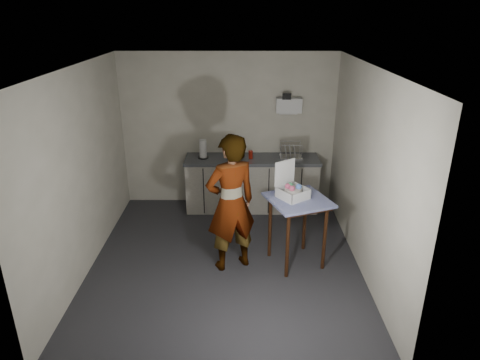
{
  "coord_description": "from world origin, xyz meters",
  "views": [
    {
      "loc": [
        0.21,
        -5.04,
        3.24
      ],
      "look_at": [
        0.2,
        0.45,
        1.02
      ],
      "focal_mm": 32.0,
      "sensor_mm": 36.0,
      "label": 1
    }
  ],
  "objects_px": {
    "soda_can": "(251,155)",
    "soap_bottle": "(237,150)",
    "standing_man": "(231,204)",
    "kitchen_counter": "(252,185)",
    "side_table": "(298,207)",
    "bakery_box": "(292,190)",
    "dark_bottle": "(243,150)",
    "paper_towel": "(203,149)",
    "dish_rack": "(290,154)"
  },
  "relations": [
    {
      "from": "side_table",
      "to": "standing_man",
      "type": "bearing_deg",
      "value": 165.38
    },
    {
      "from": "dark_bottle",
      "to": "paper_towel",
      "type": "relative_size",
      "value": 0.68
    },
    {
      "from": "dark_bottle",
      "to": "paper_towel",
      "type": "height_order",
      "value": "paper_towel"
    },
    {
      "from": "side_table",
      "to": "standing_man",
      "type": "relative_size",
      "value": 0.51
    },
    {
      "from": "soda_can",
      "to": "dark_bottle",
      "type": "relative_size",
      "value": 0.62
    },
    {
      "from": "dark_bottle",
      "to": "dish_rack",
      "type": "xyz_separation_m",
      "value": [
        0.8,
        -0.05,
        -0.05
      ]
    },
    {
      "from": "standing_man",
      "to": "bakery_box",
      "type": "height_order",
      "value": "standing_man"
    },
    {
      "from": "dark_bottle",
      "to": "bakery_box",
      "type": "xyz_separation_m",
      "value": [
        0.63,
        -1.75,
        0.03
      ]
    },
    {
      "from": "dish_rack",
      "to": "bakery_box",
      "type": "distance_m",
      "value": 1.71
    },
    {
      "from": "standing_man",
      "to": "paper_towel",
      "type": "bearing_deg",
      "value": -99.46
    },
    {
      "from": "kitchen_counter",
      "to": "bakery_box",
      "type": "distance_m",
      "value": 1.84
    },
    {
      "from": "bakery_box",
      "to": "soap_bottle",
      "type": "bearing_deg",
      "value": 78.38
    },
    {
      "from": "standing_man",
      "to": "soap_bottle",
      "type": "xyz_separation_m",
      "value": [
        0.06,
        1.75,
        0.15
      ]
    },
    {
      "from": "dark_bottle",
      "to": "bakery_box",
      "type": "bearing_deg",
      "value": -70.34
    },
    {
      "from": "paper_towel",
      "to": "soap_bottle",
      "type": "bearing_deg",
      "value": -6.69
    },
    {
      "from": "soap_bottle",
      "to": "dish_rack",
      "type": "height_order",
      "value": "soap_bottle"
    },
    {
      "from": "kitchen_counter",
      "to": "soap_bottle",
      "type": "relative_size",
      "value": 6.88
    },
    {
      "from": "dark_bottle",
      "to": "paper_towel",
      "type": "xyz_separation_m",
      "value": [
        -0.66,
        -0.09,
        0.04
      ]
    },
    {
      "from": "paper_towel",
      "to": "dish_rack",
      "type": "bearing_deg",
      "value": 1.4
    },
    {
      "from": "standing_man",
      "to": "bakery_box",
      "type": "xyz_separation_m",
      "value": [
        0.79,
        0.14,
        0.13
      ]
    },
    {
      "from": "dark_bottle",
      "to": "soap_bottle",
      "type": "bearing_deg",
      "value": -121.61
    },
    {
      "from": "side_table",
      "to": "soap_bottle",
      "type": "distance_m",
      "value": 1.86
    },
    {
      "from": "kitchen_counter",
      "to": "bakery_box",
      "type": "xyz_separation_m",
      "value": [
        0.47,
        -1.67,
        0.62
      ]
    },
    {
      "from": "standing_man",
      "to": "dish_rack",
      "type": "relative_size",
      "value": 5.03
    },
    {
      "from": "standing_man",
      "to": "soda_can",
      "type": "height_order",
      "value": "standing_man"
    },
    {
      "from": "standing_man",
      "to": "paper_towel",
      "type": "distance_m",
      "value": 1.89
    },
    {
      "from": "paper_towel",
      "to": "kitchen_counter",
      "type": "bearing_deg",
      "value": -0.11
    },
    {
      "from": "dish_rack",
      "to": "dark_bottle",
      "type": "bearing_deg",
      "value": 176.38
    },
    {
      "from": "soda_can",
      "to": "dish_rack",
      "type": "height_order",
      "value": "dish_rack"
    },
    {
      "from": "soap_bottle",
      "to": "dish_rack",
      "type": "relative_size",
      "value": 0.89
    },
    {
      "from": "soda_can",
      "to": "dish_rack",
      "type": "distance_m",
      "value": 0.67
    },
    {
      "from": "dish_rack",
      "to": "side_table",
      "type": "bearing_deg",
      "value": -92.73
    },
    {
      "from": "side_table",
      "to": "paper_towel",
      "type": "relative_size",
      "value": 3.02
    },
    {
      "from": "soap_bottle",
      "to": "paper_towel",
      "type": "xyz_separation_m",
      "value": [
        -0.57,
        0.07,
        -0.01
      ]
    },
    {
      "from": "dish_rack",
      "to": "soda_can",
      "type": "bearing_deg",
      "value": -174.84
    },
    {
      "from": "dark_bottle",
      "to": "side_table",
      "type": "bearing_deg",
      "value": -68.47
    },
    {
      "from": "dark_bottle",
      "to": "bakery_box",
      "type": "relative_size",
      "value": 0.45
    },
    {
      "from": "side_table",
      "to": "bakery_box",
      "type": "distance_m",
      "value": 0.25
    },
    {
      "from": "side_table",
      "to": "bakery_box",
      "type": "relative_size",
      "value": 2.0
    },
    {
      "from": "soap_bottle",
      "to": "standing_man",
      "type": "bearing_deg",
      "value": -92.12
    },
    {
      "from": "dish_rack",
      "to": "kitchen_counter",
      "type": "bearing_deg",
      "value": -176.68
    },
    {
      "from": "soda_can",
      "to": "soap_bottle",
      "type": "bearing_deg",
      "value": -169.39
    },
    {
      "from": "dark_bottle",
      "to": "soda_can",
      "type": "bearing_deg",
      "value": -40.42
    },
    {
      "from": "kitchen_counter",
      "to": "dish_rack",
      "type": "bearing_deg",
      "value": 3.32
    },
    {
      "from": "bakery_box",
      "to": "paper_towel",
      "type": "bearing_deg",
      "value": 91.8
    },
    {
      "from": "kitchen_counter",
      "to": "soap_bottle",
      "type": "bearing_deg",
      "value": -165.43
    },
    {
      "from": "paper_towel",
      "to": "standing_man",
      "type": "bearing_deg",
      "value": -74.54
    },
    {
      "from": "kitchen_counter",
      "to": "standing_man",
      "type": "bearing_deg",
      "value": -99.83
    },
    {
      "from": "bakery_box",
      "to": "standing_man",
      "type": "bearing_deg",
      "value": 154.58
    },
    {
      "from": "side_table",
      "to": "standing_man",
      "type": "height_order",
      "value": "standing_man"
    }
  ]
}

